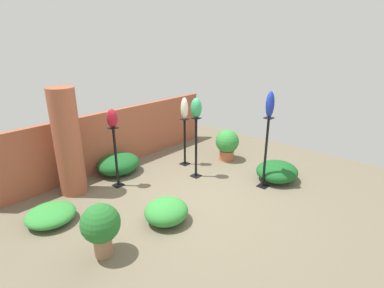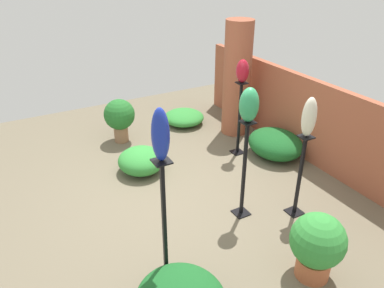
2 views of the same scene
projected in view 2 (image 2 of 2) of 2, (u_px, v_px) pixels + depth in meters
The scene contains 16 objects.
ground_plane at pixel (180, 196), 5.32m from camera, with size 8.00×8.00×0.00m, color #6B604C.
brick_wall_back at pixel (310, 120), 6.02m from camera, with size 5.60×0.12×1.35m, color #9E5138.
brick_pillar at pixel (237, 79), 6.75m from camera, with size 0.50×0.50×2.08m, color #9E5138.
pedestal_jade at pixel (244, 174), 4.70m from camera, with size 0.20×0.20×1.34m.
pedestal_ruby at pixel (239, 122), 6.21m from camera, with size 0.20×0.20×1.26m.
pedestal_cobalt at pixel (165, 230), 3.66m from camera, with size 0.20×0.20×1.47m.
pedestal_ivory at pixel (299, 180), 4.76m from camera, with size 0.20×0.20×1.14m.
art_vase_jade at pixel (249, 105), 4.27m from camera, with size 0.22×0.23×0.42m, color #2D9356.
art_vase_ruby at pixel (242, 71), 5.80m from camera, with size 0.22×0.20×0.37m, color maroon.
art_vase_cobalt at pixel (160, 135), 3.18m from camera, with size 0.16×0.16×0.51m, color #192D9E.
art_vase_ivory at pixel (309, 117), 4.36m from camera, with size 0.16×0.18×0.50m, color beige.
potted_plant_front_left at pixel (317, 244), 3.84m from camera, with size 0.58×0.58×0.78m.
potted_plant_near_pillar at pixel (120, 116), 6.64m from camera, with size 0.55×0.55×0.80m.
foliage_bed_east at pixel (275, 144), 6.29m from camera, with size 0.99×0.85×0.44m, color #195923.
foliage_bed_west at pixel (184, 117), 7.48m from camera, with size 0.80×0.79×0.27m, color #338C38.
foliage_bed_center at pixel (141, 161), 5.84m from camera, with size 0.75×0.72×0.38m, color #338C38.
Camera 2 is at (3.91, -1.96, 3.13)m, focal length 35.00 mm.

